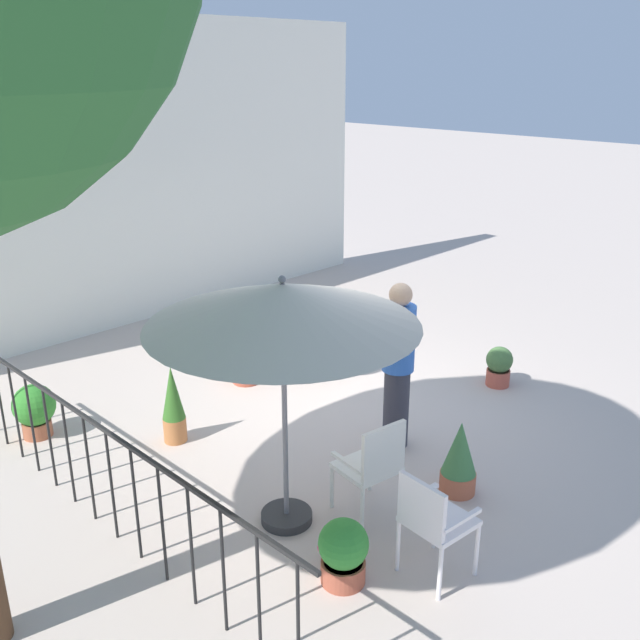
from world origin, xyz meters
TOP-DOWN VIEW (x-y plane):
  - ground_plane at (0.00, 0.00)m, footprint 60.00×60.00m
  - villa_facade at (0.00, 4.36)m, footprint 9.03×0.30m
  - terrace_railing at (-3.01, -0.00)m, footprint 0.03×5.06m
  - patio_umbrella_0 at (-1.88, -1.02)m, footprint 2.15×2.15m
  - cafe_table_0 at (0.37, 0.94)m, footprint 0.76×0.76m
  - patio_chair_0 at (-1.29, -1.48)m, footprint 0.54×0.52m
  - patio_chair_1 at (-1.59, -2.30)m, footprint 0.50×0.50m
  - potted_plant_0 at (-2.71, 1.92)m, footprint 0.44×0.44m
  - potted_plant_1 at (-2.09, -1.87)m, footprint 0.38×0.38m
  - potted_plant_2 at (1.77, -0.87)m, footprint 0.32×0.32m
  - potted_plant_3 at (-0.48, -1.81)m, footprint 0.33×0.33m
  - potted_plant_4 at (-1.75, 0.81)m, footprint 0.24×0.24m
  - potted_plant_5 at (-0.31, 1.39)m, footprint 0.34×0.34m
  - standing_person at (-0.22, -0.87)m, footprint 0.44×0.44m

SIDE VIEW (x-z plane):
  - ground_plane at x=0.00m, z-range 0.00..0.00m
  - potted_plant_2 at x=1.77m, z-range 0.01..0.50m
  - potted_plant_1 at x=-2.09m, z-range 0.01..0.54m
  - potted_plant_0 at x=-2.71m, z-range 0.03..0.61m
  - potted_plant_3 at x=-0.48m, z-range -0.01..0.70m
  - potted_plant_5 at x=-0.31m, z-range -0.01..0.75m
  - potted_plant_4 at x=-1.75m, z-range -0.01..0.83m
  - patio_chair_0 at x=-1.29m, z-range 0.06..0.96m
  - patio_chair_1 at x=-1.59m, z-range 0.08..0.97m
  - cafe_table_0 at x=0.37m, z-range 0.15..0.91m
  - terrace_railing at x=-3.01m, z-range 0.17..1.19m
  - standing_person at x=-0.22m, z-range 0.03..1.76m
  - patio_umbrella_0 at x=-1.88m, z-range 0.84..3.04m
  - villa_facade at x=0.00m, z-range 0.00..4.36m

